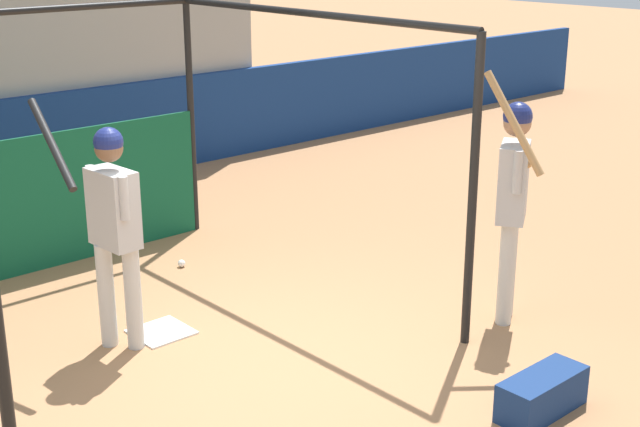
% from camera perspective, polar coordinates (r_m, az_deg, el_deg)
% --- Properties ---
extents(ground_plane, '(60.00, 60.00, 0.00)m').
position_cam_1_polar(ground_plane, '(6.75, -2.26, -9.99)').
color(ground_plane, '#A8754C').
extents(batting_cage, '(3.75, 3.83, 2.47)m').
position_cam_1_polar(batting_cage, '(8.14, -16.47, 2.60)').
color(batting_cage, black).
rests_on(batting_cage, ground).
extents(home_plate, '(0.44, 0.44, 0.02)m').
position_cam_1_polar(home_plate, '(7.43, -10.12, -7.46)').
color(home_plate, white).
rests_on(home_plate, ground).
extents(player_batter, '(0.54, 0.88, 1.93)m').
position_cam_1_polar(player_batter, '(6.89, -13.16, -0.28)').
color(player_batter, silver).
rests_on(player_batter, ground).
extents(player_waiting, '(0.62, 0.67, 2.13)m').
position_cam_1_polar(player_waiting, '(7.33, 12.24, 1.44)').
color(player_waiting, silver).
rests_on(player_waiting, ground).
extents(equipment_bag, '(0.70, 0.28, 0.28)m').
position_cam_1_polar(equipment_bag, '(6.33, 14.02, -11.14)').
color(equipment_bag, navy).
rests_on(equipment_bag, ground).
extents(baseball, '(0.07, 0.07, 0.07)m').
position_cam_1_polar(baseball, '(8.77, -8.85, -3.17)').
color(baseball, white).
rests_on(baseball, ground).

